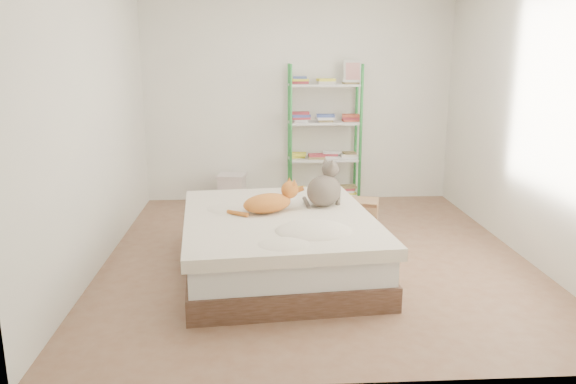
{
  "coord_description": "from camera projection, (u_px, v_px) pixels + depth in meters",
  "views": [
    {
      "loc": [
        -0.54,
        -4.9,
        1.82
      ],
      "look_at": [
        -0.26,
        -0.07,
        0.62
      ],
      "focal_mm": 35.0,
      "sensor_mm": 36.0,
      "label": 1
    }
  ],
  "objects": [
    {
      "name": "orange_cat",
      "position": [
        267.0,
        201.0,
        4.76
      ],
      "size": [
        0.59,
        0.47,
        0.21
      ],
      "primitive_type": null,
      "rotation": [
        0.0,
        0.0,
        0.45
      ],
      "color": "orange",
      "rests_on": "bed"
    },
    {
      "name": "grey_cat",
      "position": [
        324.0,
        184.0,
        4.94
      ],
      "size": [
        0.46,
        0.45,
        0.41
      ],
      "primitive_type": null,
      "rotation": [
        0.0,
        0.0,
        2.17
      ],
      "color": "gray",
      "rests_on": "bed"
    },
    {
      "name": "shelf_unit",
      "position": [
        325.0,
        135.0,
        6.85
      ],
      "size": [
        0.89,
        0.36,
        1.74
      ],
      "color": "#2F8C40",
      "rests_on": "ground"
    },
    {
      "name": "white_bin",
      "position": [
        232.0,
        189.0,
        6.89
      ],
      "size": [
        0.38,
        0.35,
        0.38
      ],
      "rotation": [
        0.0,
        0.0,
        -0.18
      ],
      "color": "silver",
      "rests_on": "ground"
    },
    {
      "name": "room",
      "position": [
        317.0,
        114.0,
        4.9
      ],
      "size": [
        3.81,
        4.21,
        2.61
      ],
      "color": "#92745B",
      "rests_on": "ground"
    },
    {
      "name": "cardboard_box",
      "position": [
        352.0,
        217.0,
        5.75
      ],
      "size": [
        0.6,
        0.61,
        0.42
      ],
      "rotation": [
        0.0,
        0.0,
        -0.26
      ],
      "color": "#9D6A4E",
      "rests_on": "ground"
    },
    {
      "name": "bed",
      "position": [
        278.0,
        243.0,
        4.77
      ],
      "size": [
        1.73,
        2.08,
        0.5
      ],
      "rotation": [
        0.0,
        0.0,
        0.09
      ],
      "color": "brown",
      "rests_on": "ground"
    }
  ]
}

